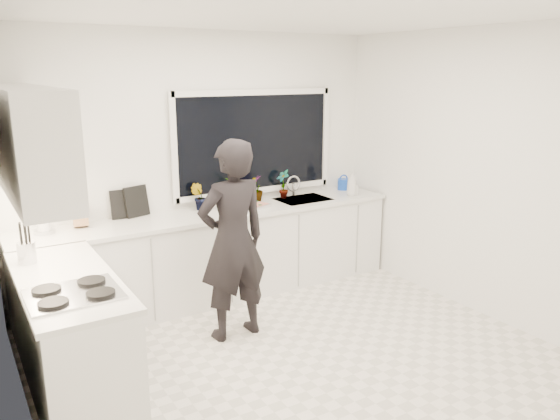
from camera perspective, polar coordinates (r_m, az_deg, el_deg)
floor at (r=4.71m, az=1.59°, el=-15.02°), size 4.00×3.50×0.02m
wall_back at (r=5.74m, az=-8.04°, el=4.67°), size 4.00×0.02×2.70m
wall_left at (r=3.56m, az=-26.41°, el=-2.66°), size 0.02×3.50×2.70m
wall_right at (r=5.56m, az=19.32°, el=3.70°), size 0.02×3.50×2.70m
ceiling at (r=4.13m, az=1.87°, el=20.04°), size 4.00×3.50×0.02m
window at (r=5.94m, az=-2.63°, el=7.08°), size 1.80×0.02×1.00m
base_cabinets_back at (r=5.69m, az=-6.45°, el=-4.84°), size 3.92×0.58×0.88m
base_cabinets_left at (r=4.25m, az=-20.88°, el=-12.63°), size 0.58×1.60×0.88m
countertop_back at (r=5.55m, az=-6.53°, el=-0.37°), size 3.94×0.62×0.04m
countertop_left at (r=4.07m, az=-21.45°, el=-6.82°), size 0.62×1.60×0.04m
upper_cabinets at (r=4.18m, az=-25.18°, el=6.81°), size 0.34×2.10×0.70m
sink at (r=6.07m, az=2.42°, el=0.70°), size 0.58×0.42×0.14m
faucet at (r=6.19m, az=1.40°, el=2.51°), size 0.03×0.03×0.22m
stovetop at (r=3.73m, az=-20.78°, el=-8.10°), size 0.56×0.48×0.03m
person at (r=4.71m, az=-4.97°, el=-3.23°), size 0.66×0.45×1.76m
pizza_tray at (r=5.64m, az=-3.81°, el=0.32°), size 0.57×0.50×0.03m
pizza at (r=5.64m, az=-3.81°, el=0.48°), size 0.52×0.44×0.01m
watering_can at (r=6.57m, az=6.64°, el=2.69°), size 0.15×0.15×0.13m
paper_towel_roll at (r=5.17m, az=-23.53°, el=-0.87°), size 0.13×0.13×0.26m
knife_block at (r=5.26m, az=-20.16°, el=-0.52°), size 0.14×0.12×0.22m
utensil_crock at (r=4.44m, az=-24.95°, el=-4.07°), size 0.17×0.17×0.16m
picture_frame_large at (r=5.44m, az=-16.16°, el=0.59°), size 0.22×0.03×0.28m
picture_frame_small at (r=5.48m, az=-14.75°, el=0.88°), size 0.24×0.09×0.30m
herb_plants at (r=5.81m, az=-4.01°, el=2.09°), size 1.17×0.35×0.32m
soap_bottles at (r=6.24m, az=7.56°, el=2.69°), size 0.14×0.14×0.29m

